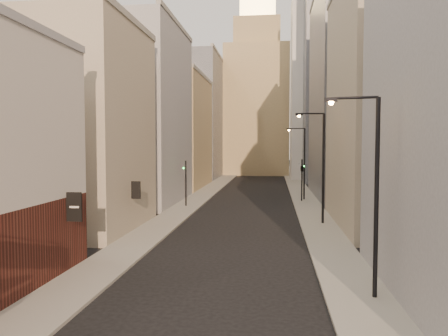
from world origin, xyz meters
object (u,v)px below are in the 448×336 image
at_px(white_tower, 312,82).
at_px(streetlamp_mid, 320,161).
at_px(streetlamp_far, 303,159).
at_px(streetlamp_near, 371,185).
at_px(traffic_light_left, 186,175).
at_px(traffic_light_right, 302,170).
at_px(clock_tower, 257,96).

height_order(white_tower, streetlamp_mid, white_tower).
distance_m(white_tower, streetlamp_far, 35.19).
xyz_separation_m(streetlamp_mid, streetlamp_far, (-0.45, 15.77, -0.39)).
bearing_deg(streetlamp_near, streetlamp_mid, 101.00).
xyz_separation_m(white_tower, streetlamp_mid, (-3.36, -47.98, -13.26)).
relative_size(streetlamp_near, traffic_light_left, 1.77).
bearing_deg(traffic_light_right, streetlamp_near, 71.93).
height_order(clock_tower, white_tower, clock_tower).
distance_m(streetlamp_near, streetlamp_far, 33.47).
distance_m(white_tower, streetlamp_mid, 49.89).
height_order(streetlamp_near, traffic_light_left, streetlamp_near).
relative_size(white_tower, streetlamp_far, 4.78).
xyz_separation_m(clock_tower, white_tower, (11.00, -14.00, 0.97)).
distance_m(clock_tower, traffic_light_right, 50.14).
distance_m(traffic_light_left, traffic_light_right, 13.79).
height_order(white_tower, streetlamp_near, white_tower).
bearing_deg(traffic_light_left, white_tower, -134.26).
height_order(white_tower, streetlamp_far, white_tower).
bearing_deg(white_tower, streetlamp_mid, -94.01).
bearing_deg(clock_tower, streetlamp_far, -81.16).
bearing_deg(clock_tower, traffic_light_right, -81.60).
bearing_deg(streetlamp_mid, white_tower, 79.70).
bearing_deg(white_tower, streetlamp_near, -92.68).
relative_size(streetlamp_near, streetlamp_far, 1.02).
relative_size(clock_tower, streetlamp_near, 5.08).
bearing_deg(traffic_light_left, traffic_light_right, -177.73).
bearing_deg(streetlamp_far, white_tower, 100.98).
bearing_deg(traffic_light_left, streetlamp_mid, 125.06).
xyz_separation_m(white_tower, traffic_light_left, (-16.59, -39.18, -15.12)).
bearing_deg(streetlamp_far, clock_tower, 116.57).
height_order(streetlamp_mid, traffic_light_left, streetlamp_mid).
distance_m(white_tower, traffic_light_left, 45.16).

